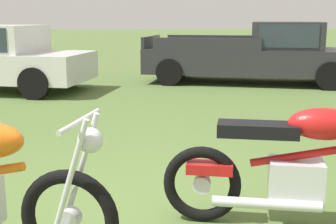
% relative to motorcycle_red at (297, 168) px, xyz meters
% --- Properties ---
extents(motorcycle_red, '(1.96, 0.79, 1.02)m').
position_rel_motorcycle_red_xyz_m(motorcycle_red, '(0.00, 0.00, 0.00)').
color(motorcycle_red, black).
rests_on(motorcycle_red, ground).
extents(pickup_truck_charcoal, '(5.35, 3.17, 1.49)m').
position_rel_motorcycle_red_xyz_m(pickup_truck_charcoal, '(1.95, 7.88, 0.27)').
color(pickup_truck_charcoal, '#2D2D33').
rests_on(pickup_truck_charcoal, ground).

